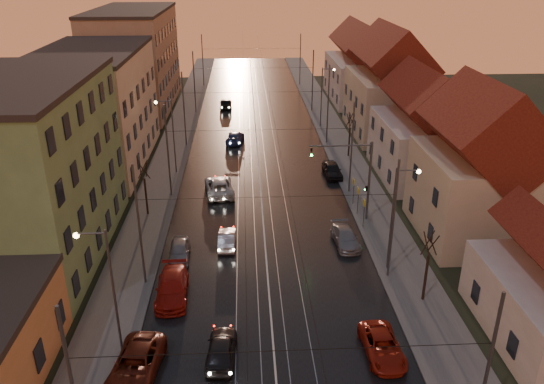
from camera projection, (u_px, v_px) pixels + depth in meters
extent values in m
plane|color=black|center=(275.00, 370.00, 29.40)|extent=(160.00, 160.00, 0.00)
cube|color=black|center=(257.00, 142.00, 65.93)|extent=(16.00, 120.00, 0.04)
cube|color=#4C4C4C|center=(176.00, 143.00, 65.43)|extent=(4.00, 120.00, 0.15)
cube|color=#4C4C4C|center=(336.00, 140.00, 66.39)|extent=(4.00, 120.00, 0.15)
cube|color=gray|center=(239.00, 142.00, 65.81)|extent=(0.06, 120.00, 0.03)
cube|color=gray|center=(250.00, 142.00, 65.88)|extent=(0.06, 120.00, 0.03)
cube|color=gray|center=(263.00, 141.00, 65.96)|extent=(0.06, 120.00, 0.03)
cube|color=gray|center=(274.00, 141.00, 66.02)|extent=(0.06, 120.00, 0.03)
cube|color=#5D8353|center=(26.00, 174.00, 38.73)|extent=(10.00, 18.00, 13.00)
cube|color=beige|center=(96.00, 109.00, 57.20)|extent=(10.00, 20.00, 12.00)
cube|color=#8E715B|center=(135.00, 61.00, 78.72)|extent=(10.00, 24.00, 14.00)
cube|color=#B8AE8D|center=(476.00, 196.00, 42.50)|extent=(8.50, 10.00, 7.00)
pyramid|color=#521213|center=(487.00, 131.00, 40.32)|extent=(8.67, 10.20, 3.80)
cube|color=beige|center=(424.00, 148.00, 54.58)|extent=(9.00, 12.00, 6.00)
pyramid|color=#521213|center=(429.00, 105.00, 52.72)|extent=(9.18, 12.24, 3.20)
cube|color=#B8AE8D|center=(388.00, 105.00, 67.98)|extent=(9.00, 14.00, 7.50)
pyramid|color=#521213|center=(392.00, 59.00, 65.66)|extent=(9.18, 14.28, 4.00)
cube|color=beige|center=(359.00, 79.00, 84.63)|extent=(9.00, 16.00, 6.50)
pyramid|color=#521213|center=(361.00, 47.00, 82.60)|extent=(9.18, 16.32, 3.50)
cylinder|color=#595B60|center=(485.00, 381.00, 22.52)|extent=(0.16, 0.16, 9.00)
cylinder|color=#595B60|center=(139.00, 227.00, 35.39)|extent=(0.16, 0.16, 9.00)
cylinder|color=#595B60|center=(393.00, 221.00, 36.22)|extent=(0.16, 0.16, 9.00)
cylinder|color=#595B60|center=(168.00, 152.00, 49.10)|extent=(0.16, 0.16, 9.00)
cylinder|color=#595B60|center=(352.00, 149.00, 49.92)|extent=(0.16, 0.16, 9.00)
cylinder|color=#595B60|center=(184.00, 110.00, 62.80)|extent=(0.16, 0.16, 9.00)
cylinder|color=#595B60|center=(328.00, 108.00, 63.62)|extent=(0.16, 0.16, 9.00)
cylinder|color=#595B60|center=(194.00, 83.00, 76.50)|extent=(0.16, 0.16, 9.00)
cylinder|color=#595B60|center=(313.00, 81.00, 77.32)|extent=(0.16, 0.16, 9.00)
cylinder|color=#595B60|center=(203.00, 61.00, 92.94)|extent=(0.16, 0.16, 9.00)
cylinder|color=#595B60|center=(300.00, 60.00, 93.77)|extent=(0.16, 0.16, 9.00)
cylinder|color=#595B60|center=(114.00, 294.00, 29.19)|extent=(0.14, 0.14, 8.00)
cylinder|color=#595B60|center=(90.00, 233.00, 27.62)|extent=(1.60, 0.10, 0.10)
sphere|color=#FFD88C|center=(76.00, 236.00, 27.62)|extent=(0.32, 0.32, 0.32)
cylinder|color=#595B60|center=(392.00, 221.00, 37.34)|extent=(0.14, 0.14, 8.00)
cylinder|color=#595B60|center=(408.00, 170.00, 35.85)|extent=(1.60, 0.10, 0.10)
sphere|color=#FFD88C|center=(419.00, 172.00, 35.92)|extent=(0.32, 0.32, 0.32)
cylinder|color=#595B60|center=(174.00, 137.00, 54.77)|extent=(0.14, 0.14, 8.00)
cylinder|color=#595B60|center=(163.00, 101.00, 53.20)|extent=(1.60, 0.10, 0.10)
sphere|color=#FFD88C|center=(156.00, 102.00, 53.20)|extent=(0.32, 0.32, 0.32)
cylinder|color=#595B60|center=(321.00, 98.00, 70.23)|extent=(0.14, 0.14, 8.00)
cylinder|color=#595B60|center=(329.00, 69.00, 68.73)|extent=(1.60, 0.10, 0.10)
sphere|color=#FFD88C|center=(334.00, 70.00, 68.81)|extent=(0.32, 0.32, 0.32)
cylinder|color=#595B60|center=(369.00, 182.00, 44.82)|extent=(0.20, 0.20, 7.20)
cylinder|color=#595B60|center=(341.00, 146.00, 43.36)|extent=(5.20, 0.14, 0.14)
imported|color=black|center=(311.00, 153.00, 43.49)|extent=(0.15, 0.18, 0.90)
sphere|color=#19FF3F|center=(311.00, 155.00, 43.44)|extent=(0.20, 0.20, 0.20)
cylinder|color=black|center=(146.00, 197.00, 46.48)|extent=(0.18, 0.18, 3.50)
cylinder|color=black|center=(146.00, 170.00, 45.54)|extent=(0.37, 0.92, 1.61)
cylinder|color=black|center=(143.00, 169.00, 45.66)|extent=(0.91, 0.40, 1.61)
cylinder|color=black|center=(140.00, 171.00, 45.36)|extent=(0.37, 0.92, 1.61)
cylinder|color=black|center=(144.00, 171.00, 45.25)|extent=(0.84, 0.54, 1.62)
cylinder|color=black|center=(425.00, 278.00, 34.67)|extent=(0.18, 0.18, 3.50)
cylinder|color=black|center=(433.00, 244.00, 33.72)|extent=(0.37, 0.92, 1.61)
cylinder|color=black|center=(428.00, 243.00, 33.85)|extent=(0.91, 0.40, 1.61)
cylinder|color=black|center=(427.00, 245.00, 33.55)|extent=(0.37, 0.92, 1.61)
cylinder|color=black|center=(433.00, 246.00, 33.44)|extent=(0.84, 0.54, 1.62)
cylinder|color=black|center=(349.00, 143.00, 60.25)|extent=(0.18, 0.18, 3.50)
cylinder|color=black|center=(352.00, 121.00, 59.31)|extent=(0.37, 0.92, 1.61)
cylinder|color=black|center=(349.00, 120.00, 59.43)|extent=(0.91, 0.40, 1.61)
cylinder|color=black|center=(349.00, 121.00, 59.13)|extent=(0.37, 0.92, 1.61)
cylinder|color=black|center=(352.00, 121.00, 59.03)|extent=(0.84, 0.54, 1.62)
imported|color=black|center=(221.00, 349.00, 30.01)|extent=(1.88, 4.12, 1.37)
imported|color=#AFAFB5|center=(227.00, 239.00, 41.89)|extent=(1.36, 3.76, 1.23)
imported|color=#B5B5B5|center=(219.00, 186.00, 51.15)|extent=(3.23, 5.81, 1.54)
imported|color=navy|center=(235.00, 137.00, 65.52)|extent=(2.48, 4.88, 1.36)
imported|color=black|center=(226.00, 103.00, 80.50)|extent=(1.90, 4.43, 1.49)
imported|color=#54190E|center=(136.00, 365.00, 28.74)|extent=(2.97, 5.43, 1.44)
imported|color=maroon|center=(172.00, 288.00, 35.48)|extent=(2.28, 5.17, 1.48)
imported|color=gray|center=(179.00, 251.00, 40.13)|extent=(1.69, 3.90, 1.31)
imported|color=maroon|center=(382.00, 346.00, 30.31)|extent=(2.20, 4.46, 1.22)
imported|color=gray|center=(345.00, 237.00, 42.11)|extent=(2.03, 4.40, 1.24)
imported|color=black|center=(332.00, 170.00, 55.31)|extent=(1.91, 4.29, 1.43)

